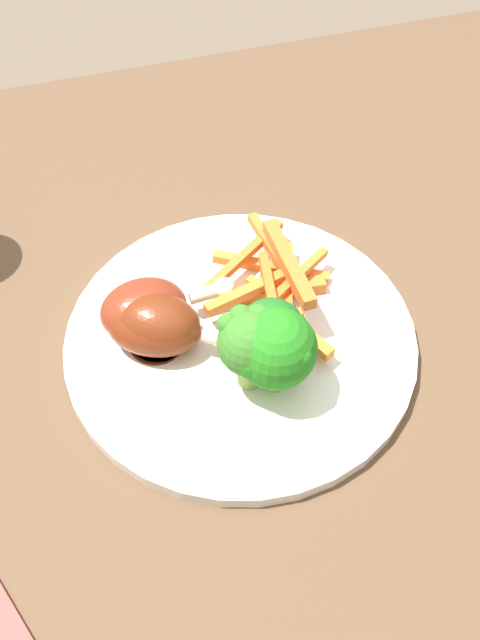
# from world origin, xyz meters

# --- Properties ---
(ground_plane) EXTENTS (6.00, 6.00, 0.00)m
(ground_plane) POSITION_xyz_m (0.00, 0.00, 0.00)
(ground_plane) COLOR #6B5B4C
(dining_table) EXTENTS (1.10, 0.86, 0.74)m
(dining_table) POSITION_xyz_m (0.00, 0.00, 0.64)
(dining_table) COLOR brown
(dining_table) RESTS_ON ground_plane
(dinner_plate) EXTENTS (0.29, 0.29, 0.01)m
(dinner_plate) POSITION_xyz_m (0.02, -0.00, 0.74)
(dinner_plate) COLOR white
(dinner_plate) RESTS_ON dining_table
(broccoli_floret_front) EXTENTS (0.05, 0.05, 0.07)m
(broccoli_floret_front) POSITION_xyz_m (0.03, 0.04, 0.80)
(broccoli_floret_front) COLOR #83A84B
(broccoli_floret_front) RESTS_ON dinner_plate
(broccoli_floret_middle) EXTENTS (0.06, 0.06, 0.07)m
(broccoli_floret_middle) POSITION_xyz_m (0.01, 0.04, 0.79)
(broccoli_floret_middle) COLOR #7ABD5F
(broccoli_floret_middle) RESTS_ON dinner_plate
(broccoli_floret_back) EXTENTS (0.07, 0.06, 0.08)m
(broccoli_floret_back) POSITION_xyz_m (0.01, 0.05, 0.79)
(broccoli_floret_back) COLOR #90BD50
(broccoli_floret_back) RESTS_ON dinner_plate
(carrot_fries_pile) EXTENTS (0.12, 0.16, 0.04)m
(carrot_fries_pile) POSITION_xyz_m (-0.02, -0.03, 0.77)
(carrot_fries_pile) COLOR orange
(carrot_fries_pile) RESTS_ON dinner_plate
(chicken_drumstick_near) EXTENTS (0.12, 0.06, 0.04)m
(chicken_drumstick_near) POSITION_xyz_m (0.09, -0.03, 0.77)
(chicken_drumstick_near) COLOR #591B10
(chicken_drumstick_near) RESTS_ON dinner_plate
(chicken_drumstick_far) EXTENTS (0.13, 0.08, 0.04)m
(chicken_drumstick_far) POSITION_xyz_m (0.09, -0.01, 0.77)
(chicken_drumstick_far) COLOR #4D190A
(chicken_drumstick_far) RESTS_ON dinner_plate
(chicken_drumstick_extra) EXTENTS (0.12, 0.09, 0.05)m
(chicken_drumstick_extra) POSITION_xyz_m (0.09, -0.01, 0.77)
(chicken_drumstick_extra) COLOR #4C190B
(chicken_drumstick_extra) RESTS_ON dinner_plate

